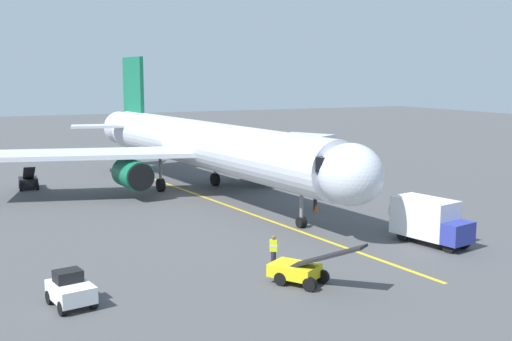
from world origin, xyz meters
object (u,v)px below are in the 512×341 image
at_px(belt_loader_starboard_side, 300,269).
at_px(box_truck_rear_apron, 430,221).
at_px(safety_cone_nose_left, 316,208).
at_px(ground_crew_loader, 274,251).
at_px(airplane, 202,145).
at_px(ground_crew_wing_walker, 315,198).
at_px(tug_portside, 71,290).
at_px(ground_crew_marshaller, 392,216).
at_px(belt_loader_near_nose, 28,181).
at_px(safety_cone_nose_right, 441,216).

height_order(belt_loader_starboard_side, box_truck_rear_apron, box_truck_rear_apron).
bearing_deg(box_truck_rear_apron, safety_cone_nose_left, -82.15).
relative_size(ground_crew_loader, box_truck_rear_apron, 0.35).
relative_size(belt_loader_starboard_side, safety_cone_nose_left, 8.21).
bearing_deg(airplane, ground_crew_wing_walker, 117.68).
height_order(ground_crew_wing_walker, box_truck_rear_apron, box_truck_rear_apron).
relative_size(tug_portside, box_truck_rear_apron, 0.52).
height_order(box_truck_rear_apron, safety_cone_nose_left, box_truck_rear_apron).
height_order(ground_crew_wing_walker, tug_portside, ground_crew_wing_walker).
xyz_separation_m(belt_loader_starboard_side, safety_cone_nose_left, (-8.83, -13.23, -0.44)).
bearing_deg(box_truck_rear_apron, airplane, -72.77).
distance_m(ground_crew_marshaller, ground_crew_loader, 11.11).
relative_size(airplane, tug_portside, 15.97).
distance_m(ground_crew_marshaller, belt_loader_starboard_side, 12.32).
height_order(ground_crew_marshaller, tug_portside, ground_crew_marshaller).
height_order(belt_loader_near_nose, safety_cone_nose_right, belt_loader_near_nose).
height_order(belt_loader_near_nose, box_truck_rear_apron, box_truck_rear_apron).
bearing_deg(box_truck_rear_apron, ground_crew_marshaller, -92.42).
distance_m(ground_crew_marshaller, safety_cone_nose_left, 6.88).
bearing_deg(belt_loader_near_nose, belt_loader_starboard_side, 105.65).
relative_size(ground_crew_marshaller, ground_crew_wing_walker, 1.00).
relative_size(airplane, ground_crew_marshaller, 23.59).
xyz_separation_m(ground_crew_marshaller, belt_loader_starboard_side, (10.42, 6.57, -0.17)).
xyz_separation_m(ground_crew_loader, belt_loader_starboard_side, (-0.01, 2.72, -0.17)).
bearing_deg(safety_cone_nose_left, ground_crew_wing_walker, -112.27).
bearing_deg(ground_crew_loader, belt_loader_starboard_side, 90.11).
xyz_separation_m(airplane, belt_loader_near_nose, (12.81, -8.42, -3.29)).
distance_m(ground_crew_loader, safety_cone_nose_right, 15.70).
height_order(ground_crew_loader, box_truck_rear_apron, box_truck_rear_apron).
distance_m(safety_cone_nose_left, safety_cone_nose_right, 8.66).
distance_m(box_truck_rear_apron, safety_cone_nose_right, 6.53).
bearing_deg(safety_cone_nose_right, belt_loader_starboard_side, 25.52).
relative_size(ground_crew_wing_walker, ground_crew_loader, 1.00).
relative_size(box_truck_rear_apron, safety_cone_nose_right, 8.91).
bearing_deg(ground_crew_marshaller, airplane, -68.76).
xyz_separation_m(belt_loader_starboard_side, safety_cone_nose_right, (-15.04, -7.18, -0.44)).
bearing_deg(ground_crew_loader, box_truck_rear_apron, -179.20).
xyz_separation_m(ground_crew_wing_walker, tug_portside, (19.15, 11.83, -0.18)).
bearing_deg(belt_loader_near_nose, ground_crew_wing_walker, 134.73).
distance_m(airplane, ground_crew_loader, 21.08).
distance_m(tug_portside, safety_cone_nose_left, 22.19).
bearing_deg(ground_crew_loader, safety_cone_nose_left, -130.07).
height_order(ground_crew_loader, belt_loader_starboard_side, belt_loader_starboard_side).
bearing_deg(ground_crew_wing_walker, box_truck_rear_apron, 96.77).
relative_size(ground_crew_loader, safety_cone_nose_left, 3.11).
bearing_deg(belt_loader_starboard_side, safety_cone_nose_left, -123.73).
relative_size(ground_crew_wing_walker, belt_loader_starboard_side, 0.38).
height_order(ground_crew_wing_walker, belt_loader_near_nose, belt_loader_near_nose).
bearing_deg(safety_cone_nose_right, belt_loader_near_nose, -45.64).
bearing_deg(ground_crew_marshaller, safety_cone_nose_left, -76.61).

